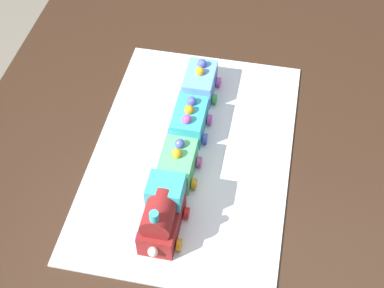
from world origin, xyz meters
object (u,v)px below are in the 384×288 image
(cake_locomotive, at_px, (162,214))
(cake_car_gondola_mint_green, at_px, (177,164))
(cake_car_hopper_turquoise, at_px, (189,121))
(cake_car_caboose_sky_blue, at_px, (200,82))
(dining_table, at_px, (204,174))

(cake_locomotive, bearing_deg, cake_car_gondola_mint_green, 0.00)
(cake_car_hopper_turquoise, xyz_separation_m, cake_car_caboose_sky_blue, (0.12, 0.00, -0.00))
(cake_car_caboose_sky_blue, bearing_deg, dining_table, -165.12)
(cake_car_gondola_mint_green, relative_size, cake_car_caboose_sky_blue, 1.00)
(cake_locomotive, relative_size, cake_car_gondola_mint_green, 1.40)
(dining_table, bearing_deg, cake_car_caboose_sky_blue, 14.88)
(cake_locomotive, bearing_deg, cake_car_hopper_turquoise, 0.00)
(dining_table, distance_m, cake_locomotive, 0.27)
(dining_table, bearing_deg, cake_car_hopper_turquoise, 54.71)
(cake_locomotive, distance_m, cake_car_hopper_turquoise, 0.25)
(dining_table, xyz_separation_m, cake_locomotive, (-0.22, 0.04, 0.16))
(cake_car_gondola_mint_green, xyz_separation_m, cake_car_caboose_sky_blue, (0.24, 0.00, 0.00))
(cake_locomotive, height_order, cake_car_gondola_mint_green, cake_locomotive)
(cake_car_hopper_turquoise, bearing_deg, cake_car_caboose_sky_blue, 0.00)
(cake_car_gondola_mint_green, bearing_deg, cake_locomotive, -180.00)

